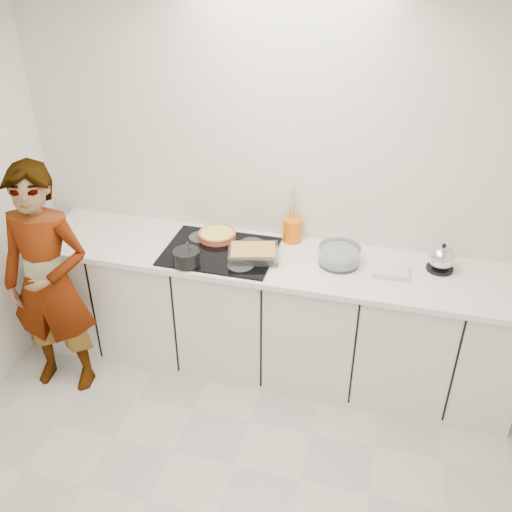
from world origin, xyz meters
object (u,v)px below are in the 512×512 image
(hob, at_px, (220,251))
(utensil_crock, at_px, (292,230))
(saucepan, at_px, (187,257))
(tart_dish, at_px, (217,235))
(baking_dish, at_px, (253,252))
(cook, at_px, (49,283))
(kettle, at_px, (442,259))
(mixing_bowl, at_px, (339,256))

(hob, relative_size, utensil_crock, 4.43)
(saucepan, bearing_deg, tart_dish, 77.25)
(baking_dish, height_order, cook, cook)
(saucepan, height_order, utensil_crock, saucepan)
(hob, height_order, utensil_crock, utensil_crock)
(kettle, relative_size, utensil_crock, 1.22)
(hob, relative_size, kettle, 3.63)
(cook, bearing_deg, baking_dish, 14.97)
(tart_dish, height_order, kettle, kettle)
(baking_dish, xyz_separation_m, cook, (-1.23, -0.46, -0.15))
(tart_dish, xyz_separation_m, kettle, (1.47, -0.01, 0.04))
(hob, bearing_deg, baking_dish, -6.41)
(tart_dish, bearing_deg, kettle, -0.43)
(tart_dish, relative_size, utensil_crock, 1.68)
(mixing_bowl, bearing_deg, kettle, 8.12)
(baking_dish, xyz_separation_m, utensil_crock, (0.19, 0.30, 0.03))
(hob, height_order, baking_dish, baking_dish)
(mixing_bowl, distance_m, cook, 1.86)
(baking_dish, distance_m, utensil_crock, 0.36)
(mixing_bowl, bearing_deg, saucepan, -164.00)
(baking_dish, relative_size, cook, 0.23)
(hob, distance_m, mixing_bowl, 0.78)
(hob, xyz_separation_m, mixing_bowl, (0.78, 0.06, 0.05))
(hob, height_order, saucepan, saucepan)
(hob, relative_size, cook, 0.45)
(hob, relative_size, saucepan, 3.21)
(utensil_crock, bearing_deg, tart_dish, -166.64)
(utensil_crock, height_order, cook, cook)
(hob, xyz_separation_m, baking_dish, (0.23, -0.03, 0.04))
(hob, distance_m, cook, 1.11)
(mixing_bowl, relative_size, kettle, 1.53)
(cook, bearing_deg, hob, 20.47)
(hob, height_order, cook, cook)
(mixing_bowl, relative_size, cook, 0.19)
(hob, distance_m, baking_dish, 0.24)
(mixing_bowl, xyz_separation_m, kettle, (0.62, 0.09, 0.02))
(saucepan, bearing_deg, baking_dish, 25.36)
(kettle, relative_size, cook, 0.12)
(baking_dish, distance_m, cook, 1.32)
(hob, distance_m, saucepan, 0.27)
(utensil_crock, xyz_separation_m, cook, (-1.42, -0.76, -0.18))
(tart_dish, distance_m, baking_dish, 0.35)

